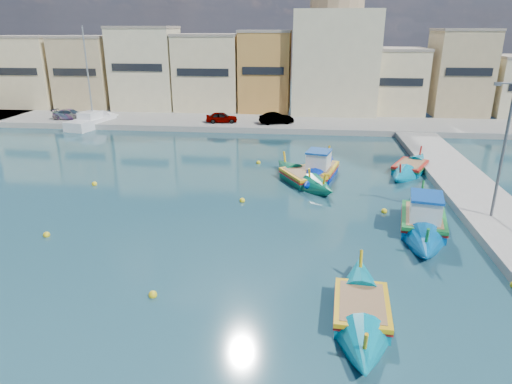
% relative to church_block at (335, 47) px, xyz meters
% --- Properties ---
extents(ground, '(160.00, 160.00, 0.00)m').
position_rel_church_block_xyz_m(ground, '(-10.00, -40.00, -8.41)').
color(ground, '#163A44').
rests_on(ground, ground).
extents(north_quay, '(80.00, 8.00, 0.60)m').
position_rel_church_block_xyz_m(north_quay, '(-10.00, -8.00, -8.11)').
color(north_quay, gray).
rests_on(north_quay, ground).
extents(north_townhouses, '(83.20, 7.87, 10.19)m').
position_rel_church_block_xyz_m(north_townhouses, '(-3.32, -0.64, -3.41)').
color(north_townhouses, '#CEBC8F').
rests_on(north_townhouses, ground).
extents(church_block, '(10.00, 10.00, 19.10)m').
position_rel_church_block_xyz_m(church_block, '(0.00, 0.00, 0.00)').
color(church_block, beige).
rests_on(church_block, ground).
extents(quay_street_lamp, '(1.18, 0.16, 8.00)m').
position_rel_church_block_xyz_m(quay_street_lamp, '(7.44, -34.00, -4.07)').
color(quay_street_lamp, '#595B60').
rests_on(quay_street_lamp, ground).
extents(parked_cars, '(27.76, 2.42, 1.23)m').
position_rel_church_block_xyz_m(parked_cars, '(-17.54, -9.50, -7.21)').
color(parked_cars, '#4C1919').
rests_on(parked_cars, north_quay).
extents(luzzu_turquoise_cabin, '(4.19, 10.53, 3.31)m').
position_rel_church_block_xyz_m(luzzu_turquoise_cabin, '(3.51, -35.06, -8.01)').
color(luzzu_turquoise_cabin, '#005AA5').
rests_on(luzzu_turquoise_cabin, ground).
extents(luzzu_blue_cabin, '(4.34, 9.33, 3.21)m').
position_rel_church_block_xyz_m(luzzu_blue_cabin, '(-2.05, -26.11, -8.02)').
color(luzzu_blue_cabin, '#0023A6').
rests_on(luzzu_blue_cabin, ground).
extents(luzzu_cyan_mid, '(5.45, 8.44, 2.49)m').
position_rel_church_block_xyz_m(luzzu_cyan_mid, '(5.00, -24.21, -8.15)').
color(luzzu_cyan_mid, '#007DA3').
rests_on(luzzu_cyan_mid, ground).
extents(luzzu_green, '(5.98, 8.43, 2.66)m').
position_rel_church_block_xyz_m(luzzu_green, '(-3.29, -27.65, -8.12)').
color(luzzu_green, '#0A6E4E').
rests_on(luzzu_green, ground).
extents(luzzu_cyan_south, '(2.62, 8.11, 2.48)m').
position_rel_church_block_xyz_m(luzzu_cyan_south, '(-0.81, -43.95, -8.14)').
color(luzzu_cyan_south, '#007E9B').
rests_on(luzzu_cyan_south, ground).
extents(yacht_north, '(4.49, 9.10, 11.70)m').
position_rel_church_block_xyz_m(yacht_north, '(-26.77, -8.99, -7.95)').
color(yacht_north, white).
rests_on(yacht_north, ground).
extents(mooring_buoys, '(24.47, 20.55, 0.36)m').
position_rel_church_block_xyz_m(mooring_buoys, '(-7.22, -34.43, -8.33)').
color(mooring_buoys, yellow).
rests_on(mooring_buoys, ground).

